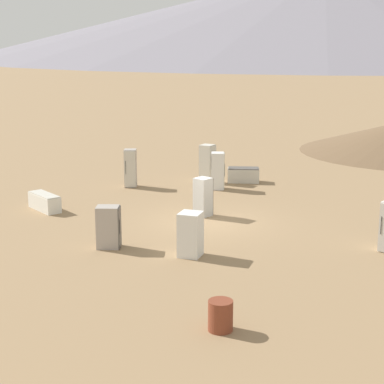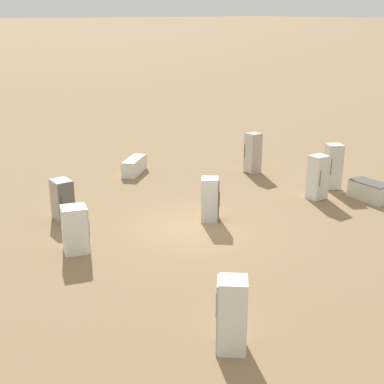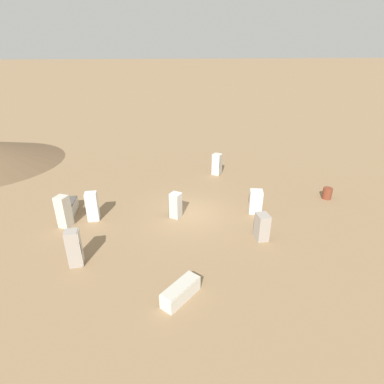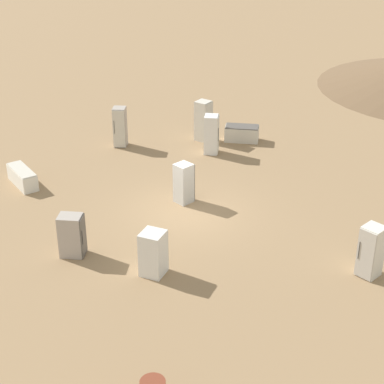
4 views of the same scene
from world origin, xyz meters
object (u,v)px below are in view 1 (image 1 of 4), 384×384
Objects in this scene: discarded_fridge_1 at (109,227)px; discarded_fridge_5 at (191,234)px; discarded_fridge_0 at (243,175)px; discarded_fridge_8 at (130,168)px; discarded_fridge_4 at (218,171)px; discarded_fridge_7 at (208,164)px; discarded_fridge_3 at (45,202)px; discarded_fridge_6 at (203,197)px; rusty_barrel at (221,316)px.

discarded_fridge_5 is at bearing 74.19° from discarded_fridge_1.
discarded_fridge_1 reaches higher than discarded_fridge_0.
discarded_fridge_0 is at bearing -169.21° from discarded_fridge_8.
discarded_fridge_0 is 2.09m from discarded_fridge_4.
discarded_fridge_4 is 1.19× the size of discarded_fridge_5.
discarded_fridge_7 reaches higher than discarded_fridge_1.
discarded_fridge_1 is at bearing -95.37° from discarded_fridge_3.
discarded_fridge_4 is at bearing 101.12° from discarded_fridge_5.
discarded_fridge_3 is (4.99, 3.22, -0.38)m from discarded_fridge_1.
discarded_fridge_7 is at bearing -1.12° from discarded_fridge_3.
discarded_fridge_8 is at bearing 163.88° from discarded_fridge_6.
discarded_fridge_5 is at bearing 6.81° from rusty_barrel.
discarded_fridge_4 is 4.19m from discarded_fridge_8.
discarded_fridge_6 is at bearing 0.59° from rusty_barrel.
discarded_fridge_0 is at bearing 112.66° from discarded_fridge_6.
discarded_fridge_0 is 0.92× the size of discarded_fridge_4.
discarded_fridge_1 is 10.89m from discarded_fridge_7.
discarded_fridge_0 is 6.66m from discarded_fridge_6.
discarded_fridge_4 is at bearing 156.70° from discarded_fridge_1.
discarded_fridge_6 reaches higher than discarded_fridge_1.
discarded_fridge_3 is 1.16× the size of discarded_fridge_6.
discarded_fridge_0 is at bearing 153.91° from discarded_fridge_1.
discarded_fridge_6 is at bearing 122.73° from discarded_fridge_8.
discarded_fridge_1 is 0.77× the size of discarded_fridge_7.
discarded_fridge_7 is (11.13, -0.96, 0.21)m from discarded_fridge_5.
discarded_fridge_0 is 0.88× the size of discarded_fridge_8.
discarded_fridge_0 is 11.49m from discarded_fridge_5.
discarded_fridge_0 reaches higher than discarded_fridge_3.
discarded_fridge_3 is 13.21m from rusty_barrel.
discarded_fridge_5 reaches higher than rusty_barrel.
discarded_fridge_5 is 0.81× the size of discarded_fridge_8.
discarded_fridge_3 is (-5.27, 8.72, -0.02)m from discarded_fridge_0.
discarded_fridge_4 reaches higher than discarded_fridge_0.
discarded_fridge_4 is at bearing 121.88° from discarded_fridge_6.
discarded_fridge_4 is at bearing 173.30° from discarded_fridge_8.
discarded_fridge_6 reaches higher than discarded_fridge_3.
discarded_fridge_6 is at bearing -46.96° from discarded_fridge_3.
discarded_fridge_7 is at bearing -164.95° from discarded_fridge_8.
discarded_fridge_8 is at bearing 14.93° from discarded_fridge_3.
discarded_fridge_8 is at bearing 104.81° from discarded_fridge_0.
discarded_fridge_8 is (-0.95, 3.72, -0.03)m from discarded_fridge_7.
discarded_fridge_0 is 1.03× the size of discarded_fridge_6.
discarded_fridge_3 is 1.04× the size of discarded_fridge_4.
discarded_fridge_3 is at bearing 53.84° from discarded_fridge_8.
discarded_fridge_8 is at bearing 12.29° from rusty_barrel.
discarded_fridge_1 is 1.88× the size of rusty_barrel.
discarded_fridge_8 is 16.09m from rusty_barrel.
discarded_fridge_6 is 6.27m from discarded_fridge_7.
discarded_fridge_3 is 0.96× the size of discarded_fridge_7.
discarded_fridge_4 is 0.93× the size of discarded_fridge_7.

